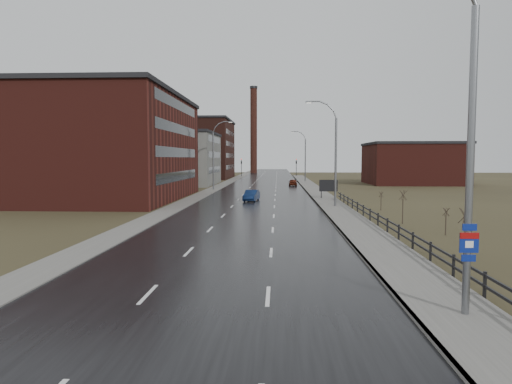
# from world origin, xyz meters

# --- Properties ---
(ground) EXTENTS (320.00, 320.00, 0.00)m
(ground) POSITION_xyz_m (0.00, 0.00, 0.00)
(ground) COLOR #2D2819
(ground) RESTS_ON ground
(road) EXTENTS (14.00, 300.00, 0.06)m
(road) POSITION_xyz_m (0.00, 60.00, 0.03)
(road) COLOR black
(road) RESTS_ON ground
(sidewalk_right) EXTENTS (3.20, 180.00, 0.18)m
(sidewalk_right) POSITION_xyz_m (8.60, 35.00, 0.09)
(sidewalk_right) COLOR #595651
(sidewalk_right) RESTS_ON ground
(curb_right) EXTENTS (0.16, 180.00, 0.18)m
(curb_right) POSITION_xyz_m (7.08, 35.00, 0.09)
(curb_right) COLOR slate
(curb_right) RESTS_ON ground
(sidewalk_left) EXTENTS (2.40, 260.00, 0.12)m
(sidewalk_left) POSITION_xyz_m (-8.20, 60.00, 0.06)
(sidewalk_left) COLOR #595651
(sidewalk_left) RESTS_ON ground
(warehouse_near) EXTENTS (22.44, 28.56, 13.50)m
(warehouse_near) POSITION_xyz_m (-20.99, 45.00, 6.76)
(warehouse_near) COLOR #471914
(warehouse_near) RESTS_ON ground
(warehouse_mid) EXTENTS (16.32, 20.40, 10.50)m
(warehouse_mid) POSITION_xyz_m (-17.99, 78.00, 5.26)
(warehouse_mid) COLOR slate
(warehouse_mid) RESTS_ON ground
(warehouse_far) EXTENTS (26.52, 24.48, 15.50)m
(warehouse_far) POSITION_xyz_m (-22.99, 108.00, 7.76)
(warehouse_far) COLOR #331611
(warehouse_far) RESTS_ON ground
(building_right) EXTENTS (18.36, 16.32, 8.50)m
(building_right) POSITION_xyz_m (30.30, 82.00, 4.26)
(building_right) COLOR #471914
(building_right) RESTS_ON ground
(smokestack) EXTENTS (2.70, 2.70, 30.70)m
(smokestack) POSITION_xyz_m (-6.00, 150.00, 15.50)
(smokestack) COLOR #331611
(smokestack) RESTS_ON ground
(streetlight_main) EXTENTS (3.91, 0.29, 12.11)m
(streetlight_main) POSITION_xyz_m (8.47, 2.00, 6.06)
(streetlight_main) COLOR slate
(streetlight_main) RESTS_ON ground
(streetlight_right_mid) EXTENTS (3.36, 0.28, 11.35)m
(streetlight_right_mid) POSITION_xyz_m (8.50, 36.00, 5.84)
(streetlight_right_mid) COLOR slate
(streetlight_right_mid) RESTS_ON ground
(streetlight_left) EXTENTS (3.36, 0.28, 11.35)m
(streetlight_left) POSITION_xyz_m (-7.70, 62.00, 5.84)
(streetlight_left) COLOR slate
(streetlight_left) RESTS_ON ground
(streetlight_right_far) EXTENTS (3.36, 0.28, 11.35)m
(streetlight_right_far) POSITION_xyz_m (8.50, 90.00, 5.84)
(streetlight_right_far) COLOR slate
(streetlight_right_far) RESTS_ON ground
(guardrail) EXTENTS (0.10, 53.05, 1.10)m
(guardrail) POSITION_xyz_m (10.30, 18.31, 0.71)
(guardrail) COLOR black
(guardrail) RESTS_ON ground
(shrub_c) EXTENTS (0.64, 0.68, 2.74)m
(shrub_c) POSITION_xyz_m (12.18, 10.57, 1.46)
(shrub_c) COLOR #382D23
(shrub_c) RESTS_ON ground
(shrub_d) EXTENTS (0.45, 0.48, 1.90)m
(shrub_d) POSITION_xyz_m (14.14, 18.58, 1.00)
(shrub_d) COLOR #382D23
(shrub_d) RESTS_ON ground
(shrub_e) EXTENTS (0.64, 0.68, 2.72)m
(shrub_e) POSITION_xyz_m (12.67, 23.94, 1.45)
(shrub_e) COLOR #382D23
(shrub_e) RESTS_ON ground
(shrub_f) EXTENTS (0.46, 0.48, 1.92)m
(shrub_f) POSITION_xyz_m (13.09, 33.48, 1.02)
(shrub_f) COLOR #382D23
(shrub_f) RESTS_ON ground
(billboard) EXTENTS (2.33, 0.17, 2.52)m
(billboard) POSITION_xyz_m (9.10, 45.41, 1.71)
(billboard) COLOR black
(billboard) RESTS_ON ground
(traffic_light_left) EXTENTS (0.58, 2.73, 5.30)m
(traffic_light_left) POSITION_xyz_m (-8.00, 120.00, 4.60)
(traffic_light_left) COLOR black
(traffic_light_left) RESTS_ON ground
(traffic_light_right) EXTENTS (0.58, 2.73, 5.30)m
(traffic_light_right) POSITION_xyz_m (8.00, 120.00, 4.60)
(traffic_light_right) COLOR black
(traffic_light_right) RESTS_ON ground
(car_near) EXTENTS (1.96, 4.26, 1.35)m
(car_near) POSITION_xyz_m (-0.56, 42.54, 0.68)
(car_near) COLOR #0D1E44
(car_near) RESTS_ON ground
(car_far) EXTENTS (1.61, 3.87, 1.31)m
(car_far) POSITION_xyz_m (5.50, 73.36, 0.66)
(car_far) COLOR #4E190D
(car_far) RESTS_ON ground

